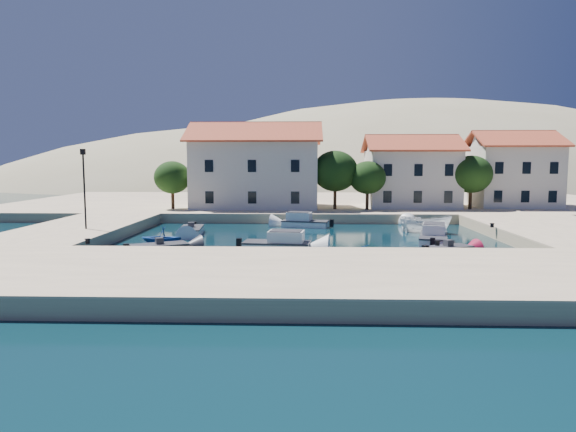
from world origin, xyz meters
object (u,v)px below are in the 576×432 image
(building_right, at_px, (512,168))
(boat_east, at_px, (425,233))
(building_left, at_px, (256,164))
(cabin_cruiser_east, at_px, (434,237))
(rowboat_south, at_px, (367,258))
(cabin_cruiser_south, at_px, (277,244))
(building_mid, at_px, (411,170))
(lamppost, at_px, (84,181))

(building_right, height_order, boat_east, building_right)
(building_left, height_order, cabin_cruiser_east, building_left)
(rowboat_south, bearing_deg, cabin_cruiser_south, 79.37)
(building_mid, bearing_deg, rowboat_south, -106.97)
(building_left, distance_m, boat_east, 22.38)
(building_left, relative_size, cabin_cruiser_south, 2.98)
(rowboat_south, distance_m, cabin_cruiser_east, 8.79)
(building_mid, bearing_deg, lamppost, -144.55)
(cabin_cruiser_east, bearing_deg, building_mid, 8.82)
(boat_east, bearing_deg, building_right, -21.97)
(building_left, distance_m, building_mid, 18.04)
(rowboat_south, distance_m, boat_east, 13.70)
(building_mid, relative_size, boat_east, 2.35)
(building_right, relative_size, rowboat_south, 2.07)
(building_mid, height_order, cabin_cruiser_east, building_mid)
(lamppost, distance_m, boat_east, 28.76)
(lamppost, height_order, rowboat_south, lamppost)
(building_left, bearing_deg, cabin_cruiser_east, -51.63)
(building_left, xyz_separation_m, cabin_cruiser_east, (15.63, -19.74, -5.46))
(rowboat_south, bearing_deg, building_mid, -3.86)
(lamppost, bearing_deg, cabin_cruiser_south, -13.23)
(building_left, xyz_separation_m, cabin_cruiser_south, (3.71, -23.58, -5.46))
(building_right, height_order, rowboat_south, building_right)
(building_right, relative_size, boat_east, 2.11)
(building_right, distance_m, boat_east, 21.92)
(building_right, distance_m, rowboat_south, 35.18)
(building_left, bearing_deg, rowboat_south, -69.69)
(building_mid, bearing_deg, building_left, -176.82)
(building_left, height_order, building_mid, building_left)
(building_mid, distance_m, building_right, 12.04)
(building_mid, relative_size, cabin_cruiser_south, 2.13)
(rowboat_south, xyz_separation_m, boat_east, (6.56, 12.03, 0.00))
(lamppost, bearing_deg, cabin_cruiser_east, 0.54)
(building_mid, bearing_deg, cabin_cruiser_east, -96.51)
(building_right, xyz_separation_m, cabin_cruiser_south, (-26.29, -25.58, -5.00))
(building_left, xyz_separation_m, boat_east, (16.26, -14.18, -5.94))
(building_left, bearing_deg, building_right, 3.81)
(lamppost, xyz_separation_m, boat_east, (27.76, 5.82, -4.75))
(building_right, bearing_deg, building_mid, -175.24)
(cabin_cruiser_east, distance_m, boat_east, 5.62)
(cabin_cruiser_south, bearing_deg, building_left, 106.17)
(boat_east, bearing_deg, cabin_cruiser_east, -168.08)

